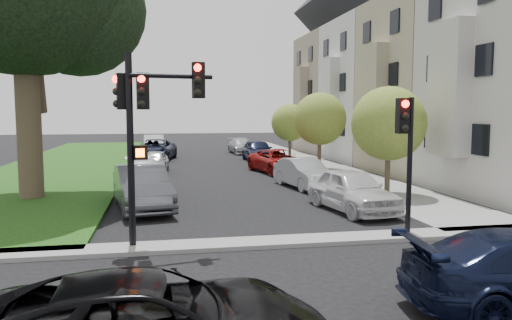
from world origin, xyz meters
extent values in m
plane|color=black|center=(0.00, 0.00, 0.00)|extent=(140.00, 140.00, 0.00)
cube|color=#193412|center=(-9.00, 24.00, 0.06)|extent=(8.00, 44.00, 0.12)
cube|color=slate|center=(6.75, 24.00, 0.06)|extent=(3.50, 44.00, 0.12)
cube|color=slate|center=(0.00, 2.00, 0.06)|extent=(60.00, 1.00, 0.12)
cube|color=#B9B7A9|center=(8.65, 8.00, 4.50)|extent=(0.70, 2.20, 5.50)
cube|color=black|center=(8.95, 8.00, 5.50)|extent=(0.08, 3.60, 6.00)
cube|color=gray|center=(12.50, 15.50, 5.00)|extent=(7.00, 7.40, 10.00)
cube|color=gray|center=(8.65, 15.50, 4.50)|extent=(0.70, 2.20, 5.50)
cube|color=black|center=(8.95, 15.50, 5.50)|extent=(0.08, 3.60, 6.00)
cube|color=#A39E98|center=(12.50, 23.00, 5.00)|extent=(7.00, 7.40, 10.00)
cube|color=#A39E98|center=(8.65, 23.00, 4.50)|extent=(0.70, 2.20, 5.50)
cube|color=black|center=(8.95, 23.00, 5.50)|extent=(0.08, 3.60, 6.00)
cube|color=tan|center=(12.50, 30.50, 5.00)|extent=(7.00, 7.40, 10.00)
cube|color=#262628|center=(12.50, 30.50, 12.47)|extent=(7.00, 7.55, 7.00)
cube|color=tan|center=(8.65, 30.50, 4.50)|extent=(0.70, 2.20, 5.50)
cube|color=black|center=(8.95, 30.50, 5.50)|extent=(0.08, 3.60, 6.00)
cylinder|color=#4F4228|center=(-8.22, 10.37, 3.46)|extent=(0.95, 0.95, 6.93)
sphere|color=black|center=(-6.32, 11.23, 7.79)|extent=(5.54, 5.54, 5.54)
cylinder|color=#4F4228|center=(6.20, 8.34, 1.10)|extent=(0.22, 0.22, 2.20)
sphere|color=olive|center=(6.20, 8.34, 3.08)|extent=(3.08, 3.08, 3.08)
cylinder|color=#4F4228|center=(6.20, 17.51, 1.12)|extent=(0.22, 0.22, 2.23)
sphere|color=olive|center=(6.20, 17.51, 3.12)|extent=(3.12, 3.12, 3.12)
cylinder|color=#4F4228|center=(6.20, 24.55, 0.98)|extent=(0.20, 0.20, 1.96)
sphere|color=olive|center=(6.20, 24.55, 2.74)|extent=(2.74, 2.74, 2.74)
cylinder|color=black|center=(-3.80, 2.20, 2.53)|extent=(0.21, 0.21, 5.07)
cylinder|color=black|center=(-2.73, 2.20, 4.48)|extent=(2.13, 0.52, 0.12)
cube|color=black|center=(-3.46, 2.20, 4.09)|extent=(0.34, 0.30, 0.93)
cube|color=black|center=(-2.05, 2.20, 4.39)|extent=(0.34, 0.30, 0.93)
cube|color=black|center=(-3.99, 2.44, 4.09)|extent=(0.30, 0.34, 0.93)
sphere|color=#FF0C05|center=(-3.46, 2.05, 4.41)|extent=(0.19, 0.19, 0.19)
sphere|color=black|center=(-3.46, 2.05, 3.78)|extent=(0.19, 0.19, 0.19)
cube|color=black|center=(-3.56, 2.20, 2.53)|extent=(0.38, 0.30, 0.37)
cube|color=#FF5905|center=(-3.56, 2.06, 2.53)|extent=(0.21, 0.03, 0.21)
cylinder|color=black|center=(3.94, 2.20, 1.99)|extent=(0.15, 0.15, 3.98)
cube|color=black|center=(3.68, 2.20, 3.46)|extent=(0.32, 0.27, 1.00)
sphere|color=#FF0C05|center=(3.68, 2.04, 3.79)|extent=(0.21, 0.21, 0.21)
imported|color=silver|center=(3.67, 5.85, 0.77)|extent=(2.42, 4.70, 1.53)
imported|color=#999BA0|center=(3.49, 11.43, 0.69)|extent=(2.12, 4.36, 1.38)
imported|color=maroon|center=(3.62, 17.18, 0.68)|extent=(3.15, 5.25, 1.36)
imported|color=black|center=(3.74, 24.14, 0.78)|extent=(1.87, 4.58, 1.56)
imported|color=#999BA0|center=(3.58, 30.67, 0.64)|extent=(2.05, 4.49, 1.27)
imported|color=#3F4247|center=(-3.75, 7.55, 0.80)|extent=(2.51, 5.09, 1.61)
imported|color=silver|center=(-3.85, 11.99, 0.70)|extent=(2.42, 4.98, 1.40)
imported|color=#999BA0|center=(-3.51, 18.43, 0.66)|extent=(1.95, 3.99, 1.31)
imported|color=black|center=(-3.56, 26.02, 0.77)|extent=(3.48, 5.87, 1.53)
imported|color=silver|center=(-3.70, 31.87, 0.78)|extent=(1.73, 4.75, 1.56)
camera|label=1|loc=(-2.99, -10.90, 3.60)|focal=35.00mm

